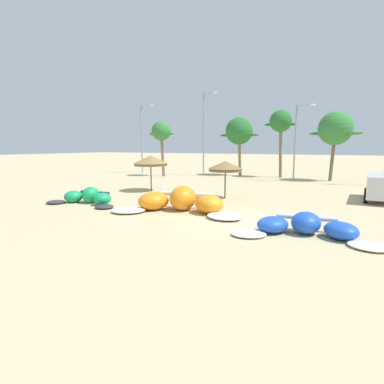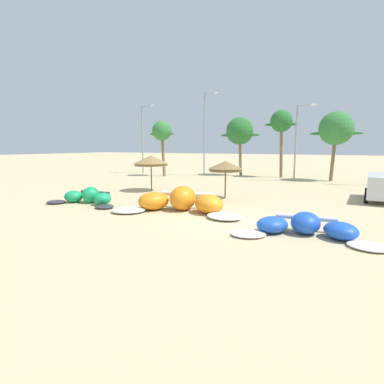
{
  "view_description": "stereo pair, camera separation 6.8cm",
  "coord_description": "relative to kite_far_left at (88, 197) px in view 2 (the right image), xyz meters",
  "views": [
    {
      "loc": [
        5.49,
        -14.65,
        3.83
      ],
      "look_at": [
        -3.07,
        2.0,
        1.0
      ],
      "focal_mm": 28.53,
      "sensor_mm": 36.0,
      "label": 1
    },
    {
      "loc": [
        5.55,
        -14.62,
        3.83
      ],
      "look_at": [
        -3.07,
        2.0,
        1.0
      ],
      "focal_mm": 28.53,
      "sensor_mm": 36.0,
      "label": 2
    }
  ],
  "objects": [
    {
      "name": "ground_plane",
      "position": [
        9.92,
        -0.04,
        -0.42
      ],
      "size": [
        260.0,
        260.0,
        0.0
      ],
      "primitive_type": "plane",
      "color": "#C6B284"
    },
    {
      "name": "kite_far_left",
      "position": [
        0.0,
        0.0,
        0.0
      ],
      "size": [
        5.52,
        2.69,
        1.1
      ],
      "color": "#333338",
      "rests_on": "ground"
    },
    {
      "name": "kite_left",
      "position": [
        6.74,
        0.71,
        0.14
      ],
      "size": [
        7.85,
        4.41,
        1.46
      ],
      "color": "white",
      "rests_on": "ground"
    },
    {
      "name": "kite_left_of_center",
      "position": [
        13.93,
        -1.1,
        -0.05
      ],
      "size": [
        6.35,
        3.22,
        0.97
      ],
      "color": "white",
      "rests_on": "ground"
    },
    {
      "name": "beach_umbrella_near_van",
      "position": [
        0.43,
        6.78,
        2.19
      ],
      "size": [
        2.93,
        2.93,
        3.05
      ],
      "color": "brown",
      "rests_on": "ground"
    },
    {
      "name": "beach_umbrella_middle",
      "position": [
        7.42,
        6.17,
        1.96
      ],
      "size": [
        2.53,
        2.53,
        2.76
      ],
      "color": "brown",
      "rests_on": "ground"
    },
    {
      "name": "parked_car_second",
      "position": [
        17.66,
        10.36,
        0.67
      ],
      "size": [
        2.44,
        5.08,
        1.84
      ],
      "color": "silver",
      "rests_on": "ground"
    },
    {
      "name": "palm_leftmost",
      "position": [
        -5.95,
        18.35,
        5.15
      ],
      "size": [
        3.67,
        2.45,
        6.94
      ],
      "color": "#7F6647",
      "rests_on": "ground"
    },
    {
      "name": "palm_left",
      "position": [
        2.49,
        23.74,
        5.27
      ],
      "size": [
        5.26,
        3.51,
        7.51
      ],
      "color": "#7F6647",
      "rests_on": "ground"
    },
    {
      "name": "palm_left_of_gap",
      "position": [
        7.76,
        23.52,
        6.21
      ],
      "size": [
        3.95,
        2.63,
        8.12
      ],
      "color": "#7F6647",
      "rests_on": "ground"
    },
    {
      "name": "palm_center_left",
      "position": [
        13.85,
        22.21,
        5.24
      ],
      "size": [
        5.4,
        3.6,
        7.52
      ],
      "color": "brown",
      "rests_on": "ground"
    },
    {
      "name": "lamppost_west",
      "position": [
        -10.52,
        20.64,
        4.86
      ],
      "size": [
        2.13,
        0.24,
        9.39
      ],
      "color": "gray",
      "rests_on": "ground"
    },
    {
      "name": "lamppost_west_center",
      "position": [
        -1.36,
        21.46,
        5.39
      ],
      "size": [
        1.91,
        0.24,
        10.5
      ],
      "color": "gray",
      "rests_on": "ground"
    },
    {
      "name": "lamppost_east_center",
      "position": [
        10.23,
        20.17,
        4.24
      ],
      "size": [
        1.96,
        0.24,
        8.22
      ],
      "color": "gray",
      "rests_on": "ground"
    }
  ]
}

